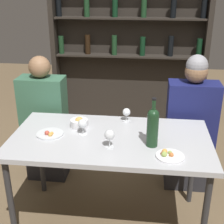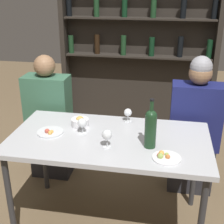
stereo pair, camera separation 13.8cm
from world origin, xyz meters
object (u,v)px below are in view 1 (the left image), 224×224
food_plate_1 (50,134)px  snack_bowl (79,123)px  wine_glass_0 (110,135)px  food_plate_0 (169,155)px  wine_glass_2 (83,124)px  wine_glass_1 (126,113)px  seated_person_right (190,128)px  seated_person_left (45,124)px  wine_bottle (153,126)px

food_plate_1 → snack_bowl: size_ratio=1.44×
wine_glass_0 → snack_bowl: (-0.27, 0.30, -0.06)m
food_plate_0 → food_plate_1: (-0.86, 0.21, -0.00)m
food_plate_1 → wine_glass_2: bearing=8.8°
wine_glass_1 → seated_person_right: 0.66m
wine_glass_2 → snack_bowl: wine_glass_2 is taller
seated_person_right → snack_bowl: bearing=-155.1°
food_plate_1 → wine_glass_0: bearing=-16.2°
wine_glass_2 → snack_bowl: size_ratio=0.88×
wine_glass_2 → seated_person_right: size_ratio=0.10×
food_plate_1 → seated_person_left: seated_person_left is taller
seated_person_left → wine_glass_1: bearing=-18.9°
wine_bottle → snack_bowl: wine_bottle is taller
wine_glass_2 → seated_person_left: seated_person_left is taller
wine_bottle → wine_glass_2: (-0.51, 0.11, -0.07)m
food_plate_1 → seated_person_right: size_ratio=0.16×
wine_bottle → wine_glass_1: bearing=117.6°
food_plate_0 → seated_person_right: 0.85m
food_plate_0 → seated_person_left: seated_person_left is taller
seated_person_right → wine_bottle: bearing=-118.0°
wine_bottle → wine_glass_0: size_ratio=2.65×
food_plate_1 → seated_person_right: bearing=28.1°
wine_bottle → wine_glass_2: wine_bottle is taller
food_plate_0 → snack_bowl: snack_bowl is taller
wine_bottle → food_plate_1: (-0.75, 0.07, -0.14)m
wine_glass_0 → seated_person_left: 1.05m
wine_glass_0 → seated_person_right: bearing=48.5°
wine_bottle → food_plate_0: size_ratio=1.89×
food_plate_1 → seated_person_left: bearing=112.8°
wine_bottle → seated_person_right: (0.35, 0.66, -0.32)m
food_plate_0 → seated_person_right: size_ratio=0.15×
seated_person_left → seated_person_right: 1.34m
food_plate_0 → food_plate_1: food_plate_0 is taller
snack_bowl → seated_person_left: (-0.43, 0.42, -0.23)m
wine_glass_1 → food_plate_1: size_ratio=0.55×
wine_glass_2 → seated_person_right: bearing=32.7°
food_plate_0 → wine_bottle: bearing=128.2°
wine_glass_0 → seated_person_right: 0.99m
food_plate_1 → snack_bowl: (0.19, 0.16, 0.02)m
wine_glass_1 → seated_person_left: 0.88m
wine_glass_1 → seated_person_right: (0.56, 0.27, -0.24)m
wine_glass_1 → seated_person_left: (-0.79, 0.27, -0.27)m
wine_glass_0 → seated_person_left: seated_person_left is taller
wine_bottle → seated_person_left: size_ratio=0.29×
wine_glass_2 → food_plate_0: wine_glass_2 is taller
wine_glass_0 → food_plate_0: bearing=-11.4°
wine_glass_0 → food_plate_0: 0.41m
wine_glass_2 → snack_bowl: bearing=113.2°
wine_glass_1 → food_plate_1: wine_glass_1 is taller
wine_bottle → seated_person_right: size_ratio=0.28×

